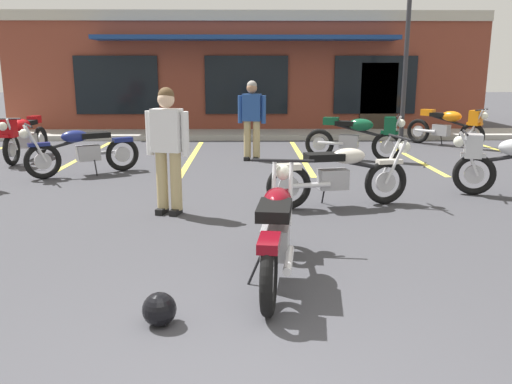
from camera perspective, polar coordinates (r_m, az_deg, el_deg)
The scene contains 14 objects.
ground_plane at distance 6.80m, azimuth -1.02°, elevation -3.03°, with size 80.00×80.00×0.00m, color #3D3D42.
sidewalk_kerb at distance 15.34m, azimuth -1.02°, elevation 6.28°, with size 22.00×1.80×0.14m, color #A8A59E.
brick_storefront_building at distance 19.15m, azimuth -1.04°, elevation 12.81°, with size 14.45×7.26×3.58m.
painted_stall_lines at distance 11.78m, azimuth -1.02°, elevation 3.88°, with size 12.28×4.80×0.01m.
motorcycle_foreground_classic at distance 4.80m, azimuth 2.23°, elevation -4.20°, with size 0.71×2.10×0.98m.
motorcycle_red_sportbike at distance 12.21m, azimuth -23.89°, elevation 5.58°, with size 0.66×2.11×0.98m.
motorcycle_black_cruiser at distance 14.16m, azimuth 20.20°, elevation 6.78°, with size 1.61×1.69×0.98m.
motorcycle_silver_naked at distance 7.45m, azimuth 9.11°, elevation 1.89°, with size 2.09×0.81×0.98m.
motorcycle_green_cafe_racer at distance 10.14m, azimuth -18.32°, elevation 4.34°, with size 1.87×1.35×0.98m.
motorcycle_orange_scrambler at distance 11.43m, azimuth 11.04°, elevation 6.02°, with size 2.02×1.03×0.98m.
person_in_black_shirt at distance 7.01m, azimuth -9.57°, elevation 5.23°, with size 0.61×0.35×1.68m.
person_by_back_row at distance 11.19m, azimuth -0.45°, elevation 8.29°, with size 0.61×0.33×1.68m.
helmet_on_pavement at distance 4.12m, azimuth -10.43°, elevation -12.39°, with size 0.26×0.26×0.26m.
parking_lot_lamp_post at distance 14.67m, azimuth 16.29°, elevation 16.94°, with size 0.24×0.76×4.58m.
Camera 1 is at (0.01, -2.42, 1.89)m, focal length 36.89 mm.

